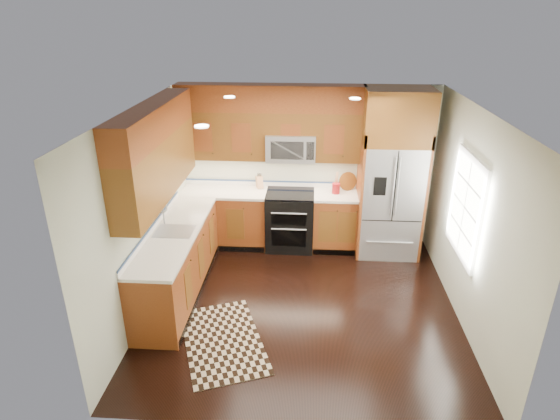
# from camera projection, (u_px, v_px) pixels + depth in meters

# --- Properties ---
(ground) EXTENTS (4.00, 4.00, 0.00)m
(ground) POSITION_uv_depth(u_px,v_px,m) (302.00, 305.00, 6.23)
(ground) COLOR black
(ground) RESTS_ON ground
(wall_back) EXTENTS (4.00, 0.02, 2.60)m
(wall_back) POSITION_uv_depth(u_px,v_px,m) (307.00, 166.00, 7.54)
(wall_back) COLOR #AEB4A2
(wall_back) RESTS_ON ground
(wall_left) EXTENTS (0.02, 4.00, 2.60)m
(wall_left) POSITION_uv_depth(u_px,v_px,m) (144.00, 212.00, 5.84)
(wall_left) COLOR #AEB4A2
(wall_left) RESTS_ON ground
(wall_right) EXTENTS (0.02, 4.00, 2.60)m
(wall_right) POSITION_uv_depth(u_px,v_px,m) (471.00, 221.00, 5.58)
(wall_right) COLOR #AEB4A2
(wall_right) RESTS_ON ground
(window) EXTENTS (0.04, 1.10, 1.30)m
(window) POSITION_uv_depth(u_px,v_px,m) (466.00, 207.00, 5.73)
(window) COLOR white
(window) RESTS_ON ground
(base_cabinets) EXTENTS (2.85, 3.00, 0.90)m
(base_cabinets) POSITION_uv_depth(u_px,v_px,m) (221.00, 241.00, 6.95)
(base_cabinets) COLOR brown
(base_cabinets) RESTS_ON ground
(countertop) EXTENTS (2.86, 3.01, 0.04)m
(countertop) POSITION_uv_depth(u_px,v_px,m) (231.00, 209.00, 6.86)
(countertop) COLOR white
(countertop) RESTS_ON base_cabinets
(upper_cabinets) EXTENTS (2.85, 3.00, 1.15)m
(upper_cabinets) POSITION_uv_depth(u_px,v_px,m) (224.00, 134.00, 6.49)
(upper_cabinets) COLOR brown
(upper_cabinets) RESTS_ON ground
(range) EXTENTS (0.76, 0.67, 0.95)m
(range) POSITION_uv_depth(u_px,v_px,m) (290.00, 220.00, 7.58)
(range) COLOR black
(range) RESTS_ON ground
(microwave) EXTENTS (0.76, 0.40, 0.42)m
(microwave) POSITION_uv_depth(u_px,v_px,m) (291.00, 147.00, 7.23)
(microwave) COLOR #B2B2B7
(microwave) RESTS_ON ground
(refrigerator) EXTENTS (0.98, 0.75, 2.60)m
(refrigerator) POSITION_uv_depth(u_px,v_px,m) (392.00, 175.00, 7.12)
(refrigerator) COLOR #B2B2B7
(refrigerator) RESTS_ON ground
(sink_faucet) EXTENTS (0.54, 0.44, 0.37)m
(sink_faucet) POSITION_uv_depth(u_px,v_px,m) (172.00, 227.00, 6.15)
(sink_faucet) COLOR #B2B2B7
(sink_faucet) RESTS_ON countertop
(rug) EXTENTS (1.33, 1.66, 0.01)m
(rug) POSITION_uv_depth(u_px,v_px,m) (223.00, 340.00, 5.57)
(rug) COLOR black
(rug) RESTS_ON ground
(knife_block) EXTENTS (0.13, 0.15, 0.25)m
(knife_block) POSITION_uv_depth(u_px,v_px,m) (259.00, 182.00, 7.59)
(knife_block) COLOR tan
(knife_block) RESTS_ON countertop
(utensil_crock) EXTENTS (0.15, 0.15, 0.35)m
(utensil_crock) POSITION_uv_depth(u_px,v_px,m) (336.00, 186.00, 7.35)
(utensil_crock) COLOR maroon
(utensil_crock) RESTS_ON countertop
(cutting_board) EXTENTS (0.40, 0.40, 0.02)m
(cutting_board) POSITION_uv_depth(u_px,v_px,m) (347.00, 189.00, 7.53)
(cutting_board) COLOR brown
(cutting_board) RESTS_ON countertop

